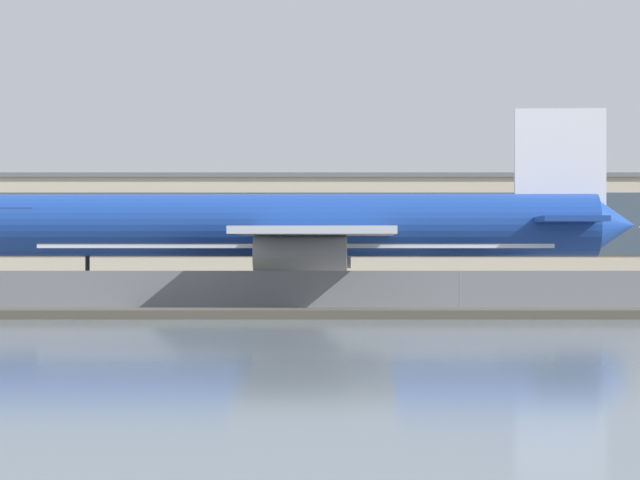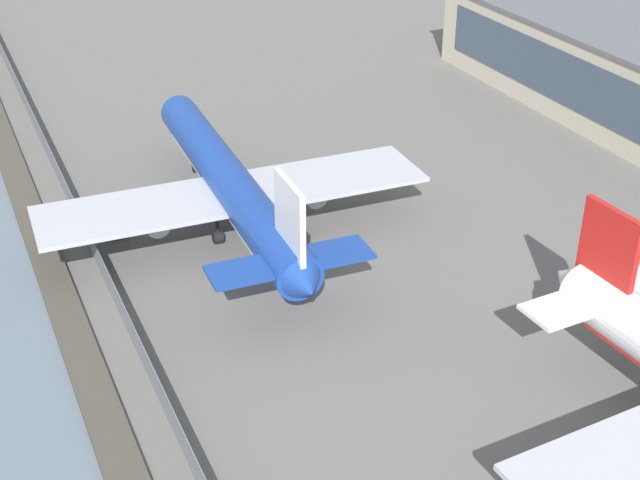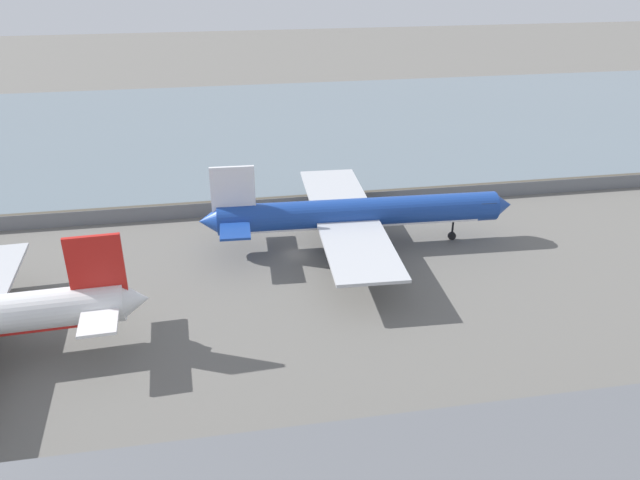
{
  "view_description": "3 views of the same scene",
  "coord_description": "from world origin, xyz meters",
  "views": [
    {
      "loc": [
        -8.21,
        -89.21,
        4.05
      ],
      "look_at": [
        -7.95,
        -0.84,
        4.38
      ],
      "focal_mm": 70.0,
      "sensor_mm": 36.0,
      "label": 1
    },
    {
      "loc": [
        71.12,
        -27.3,
        46.09
      ],
      "look_at": [
        0.56,
        4.77,
        2.28
      ],
      "focal_mm": 50.0,
      "sensor_mm": 36.0,
      "label": 2
    },
    {
      "loc": [
        10.82,
        82.59,
        42.75
      ],
      "look_at": [
        -3.25,
        2.74,
        3.25
      ],
      "focal_mm": 35.0,
      "sensor_mm": 36.0,
      "label": 3
    }
  ],
  "objects": [
    {
      "name": "perimeter_fence",
      "position": [
        0.0,
        -16.0,
        1.26
      ],
      "size": [
        280.0,
        0.1,
        2.51
      ],
      "color": "slate",
      "rests_on": "ground"
    },
    {
      "name": "baggage_tug",
      "position": [
        -13.56,
        -13.01,
        0.81
      ],
      "size": [
        3.55,
        2.58,
        1.8
      ],
      "color": "yellow",
      "rests_on": "ground"
    },
    {
      "name": "waterfront_lagoon",
      "position": [
        0.0,
        -71.0,
        0.0
      ],
      "size": [
        320.0,
        98.0,
        0.01
      ],
      "color": "slate",
      "rests_on": "ground"
    },
    {
      "name": "ground_plane",
      "position": [
        0.0,
        0.0,
        0.0
      ],
      "size": [
        500.0,
        500.0,
        0.0
      ],
      "primitive_type": "plane",
      "color": "#66635E"
    },
    {
      "name": "shoreline_seawall",
      "position": [
        0.0,
        -20.5,
        0.25
      ],
      "size": [
        320.0,
        3.0,
        0.5
      ],
      "color": "#474238",
      "rests_on": "ground"
    },
    {
      "name": "cargo_jet_blue",
      "position": [
        -9.26,
        -1.06,
        5.23
      ],
      "size": [
        47.81,
        41.02,
        13.7
      ],
      "color": "#193D93",
      "rests_on": "ground"
    }
  ]
}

